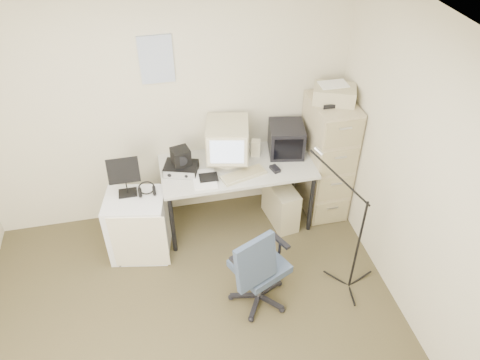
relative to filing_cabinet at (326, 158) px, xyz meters
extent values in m
cube|color=#433C24|center=(-1.58, -1.48, -0.66)|extent=(3.60, 3.60, 0.01)
cube|color=white|center=(-1.58, -1.48, 1.85)|extent=(3.60, 3.60, 0.01)
cube|color=beige|center=(-1.58, 0.32, 0.60)|extent=(3.60, 0.02, 2.50)
cube|color=beige|center=(0.22, -1.48, 0.60)|extent=(0.02, 3.60, 2.50)
cube|color=white|center=(-1.60, 0.31, 1.10)|extent=(0.30, 0.02, 0.44)
cube|color=tan|center=(0.00, 0.00, 0.00)|extent=(0.40, 0.60, 1.30)
cube|color=tan|center=(0.00, 0.02, 0.73)|extent=(0.46, 0.40, 0.15)
cube|color=beige|center=(-0.95, -0.03, -0.29)|extent=(1.50, 0.70, 0.73)
cube|color=tan|center=(-1.02, 0.05, 0.30)|extent=(0.47, 0.49, 0.44)
cube|color=black|center=(-0.42, 0.09, 0.23)|extent=(0.40, 0.41, 0.31)
cube|color=beige|center=(-0.73, 0.11, 0.16)|extent=(0.11, 0.11, 0.17)
cube|color=tan|center=(-0.92, -0.21, 0.09)|extent=(0.46, 0.27, 0.02)
cube|color=black|center=(-0.61, -0.19, 0.10)|extent=(0.09, 0.13, 0.03)
cube|color=black|center=(-1.50, -0.02, 0.12)|extent=(0.37, 0.31, 0.09)
cube|color=black|center=(-1.49, 0.00, 0.25)|extent=(0.19, 0.19, 0.16)
cube|color=white|center=(-1.30, -0.19, 0.09)|extent=(0.23, 0.30, 0.02)
cube|color=tan|center=(-0.50, -0.13, -0.42)|extent=(0.29, 0.52, 0.46)
cube|color=#31374B|center=(-0.98, -1.09, -0.19)|extent=(0.70, 0.70, 0.92)
cube|color=white|center=(-1.97, -0.26, -0.31)|extent=(0.62, 0.53, 0.68)
cube|color=black|center=(-2.02, -0.17, 0.23)|extent=(0.31, 0.21, 0.41)
torus|color=black|center=(-1.84, -0.23, 0.08)|extent=(0.21, 0.21, 0.03)
cylinder|color=black|center=(-0.12, -1.12, 0.03)|extent=(0.03, 0.03, 1.35)
camera|label=1|loc=(-1.71, -3.63, 2.84)|focal=35.00mm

